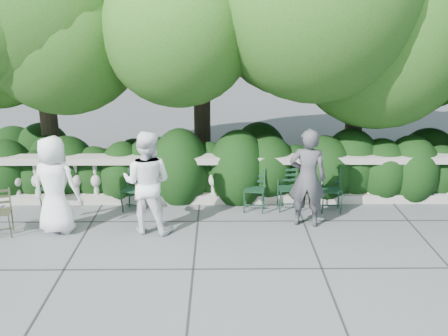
{
  "coord_description": "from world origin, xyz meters",
  "views": [
    {
      "loc": [
        -0.08,
        -7.86,
        3.89
      ],
      "look_at": [
        0.0,
        1.0,
        1.0
      ],
      "focal_mm": 40.0,
      "sensor_mm": 36.0,
      "label": 1
    }
  ],
  "objects_px": {
    "chair_c": "(132,214)",
    "chair_weathered": "(1,239)",
    "person_casual_man": "(147,182)",
    "chair_d": "(331,214)",
    "chair_f": "(289,212)",
    "person_businessman": "(55,185)",
    "chair_b": "(52,211)",
    "person_woman_grey": "(307,178)",
    "chair_e": "(253,213)"
  },
  "relations": [
    {
      "from": "person_businessman",
      "to": "person_woman_grey",
      "type": "height_order",
      "value": "person_woman_grey"
    },
    {
      "from": "chair_f",
      "to": "chair_c",
      "type": "bearing_deg",
      "value": 178.76
    },
    {
      "from": "chair_b",
      "to": "chair_weathered",
      "type": "height_order",
      "value": "same"
    },
    {
      "from": "chair_d",
      "to": "chair_e",
      "type": "xyz_separation_m",
      "value": [
        -1.53,
        0.04,
        0.0
      ]
    },
    {
      "from": "chair_c",
      "to": "chair_d",
      "type": "height_order",
      "value": "same"
    },
    {
      "from": "chair_b",
      "to": "chair_e",
      "type": "bearing_deg",
      "value": -1.24
    },
    {
      "from": "chair_e",
      "to": "person_woman_grey",
      "type": "relative_size",
      "value": 0.46
    },
    {
      "from": "person_woman_grey",
      "to": "chair_weathered",
      "type": "bearing_deg",
      "value": 17.43
    },
    {
      "from": "chair_weathered",
      "to": "chair_d",
      "type": "bearing_deg",
      "value": -5.27
    },
    {
      "from": "chair_weathered",
      "to": "chair_f",
      "type": "bearing_deg",
      "value": -2.81
    },
    {
      "from": "chair_c",
      "to": "chair_f",
      "type": "xyz_separation_m",
      "value": [
        3.1,
        0.04,
        0.0
      ]
    },
    {
      "from": "chair_d",
      "to": "chair_f",
      "type": "height_order",
      "value": "same"
    },
    {
      "from": "person_casual_man",
      "to": "chair_weathered",
      "type": "bearing_deg",
      "value": 19.65
    },
    {
      "from": "chair_weathered",
      "to": "person_woman_grey",
      "type": "distance_m",
      "value": 5.53
    },
    {
      "from": "chair_weathered",
      "to": "person_woman_grey",
      "type": "height_order",
      "value": "person_woman_grey"
    },
    {
      "from": "chair_e",
      "to": "person_woman_grey",
      "type": "xyz_separation_m",
      "value": [
        0.93,
        -0.53,
        0.92
      ]
    },
    {
      "from": "chair_e",
      "to": "chair_weathered",
      "type": "distance_m",
      "value": 4.62
    },
    {
      "from": "chair_b",
      "to": "chair_d",
      "type": "distance_m",
      "value": 5.54
    },
    {
      "from": "chair_d",
      "to": "person_woman_grey",
      "type": "distance_m",
      "value": 1.2
    },
    {
      "from": "chair_b",
      "to": "chair_weathered",
      "type": "distance_m",
      "value": 1.35
    },
    {
      "from": "chair_f",
      "to": "person_casual_man",
      "type": "bearing_deg",
      "value": -164.75
    },
    {
      "from": "chair_weathered",
      "to": "person_casual_man",
      "type": "bearing_deg",
      "value": -7.93
    },
    {
      "from": "person_casual_man",
      "to": "chair_d",
      "type": "bearing_deg",
      "value": -155.75
    },
    {
      "from": "chair_b",
      "to": "chair_c",
      "type": "height_order",
      "value": "same"
    },
    {
      "from": "chair_f",
      "to": "person_businessman",
      "type": "bearing_deg",
      "value": -171.01
    },
    {
      "from": "chair_d",
      "to": "chair_weathered",
      "type": "height_order",
      "value": "same"
    },
    {
      "from": "chair_d",
      "to": "chair_e",
      "type": "distance_m",
      "value": 1.53
    },
    {
      "from": "chair_d",
      "to": "person_casual_man",
      "type": "height_order",
      "value": "person_casual_man"
    },
    {
      "from": "chair_c",
      "to": "chair_weathered",
      "type": "xyz_separation_m",
      "value": [
        -2.1,
        -1.11,
        0.0
      ]
    },
    {
      "from": "chair_f",
      "to": "person_casual_man",
      "type": "xyz_separation_m",
      "value": [
        -2.64,
        -0.82,
        0.93
      ]
    },
    {
      "from": "chair_e",
      "to": "person_businessman",
      "type": "bearing_deg",
      "value": -159.18
    },
    {
      "from": "person_casual_man",
      "to": "chair_f",
      "type": "bearing_deg",
      "value": -150.47
    },
    {
      "from": "chair_d",
      "to": "chair_weathered",
      "type": "distance_m",
      "value": 6.11
    },
    {
      "from": "chair_c",
      "to": "chair_weathered",
      "type": "distance_m",
      "value": 2.37
    },
    {
      "from": "chair_d",
      "to": "person_casual_man",
      "type": "distance_m",
      "value": 3.66
    },
    {
      "from": "chair_e",
      "to": "person_casual_man",
      "type": "height_order",
      "value": "person_casual_man"
    },
    {
      "from": "person_businessman",
      "to": "chair_e",
      "type": "bearing_deg",
      "value": -154.98
    },
    {
      "from": "chair_b",
      "to": "person_casual_man",
      "type": "height_order",
      "value": "person_casual_man"
    },
    {
      "from": "person_casual_man",
      "to": "person_woman_grey",
      "type": "bearing_deg",
      "value": -162.92
    },
    {
      "from": "chair_b",
      "to": "person_businessman",
      "type": "height_order",
      "value": "person_businessman"
    },
    {
      "from": "chair_b",
      "to": "person_businessman",
      "type": "relative_size",
      "value": 0.48
    },
    {
      "from": "chair_e",
      "to": "chair_f",
      "type": "bearing_deg",
      "value": 12.78
    },
    {
      "from": "chair_f",
      "to": "person_casual_man",
      "type": "height_order",
      "value": "person_casual_man"
    },
    {
      "from": "chair_e",
      "to": "chair_weathered",
      "type": "xyz_separation_m",
      "value": [
        -4.49,
        -1.09,
        0.0
      ]
    },
    {
      "from": "chair_b",
      "to": "person_businessman",
      "type": "xyz_separation_m",
      "value": [
        0.45,
        -0.94,
        0.88
      ]
    },
    {
      "from": "person_businessman",
      "to": "person_casual_man",
      "type": "height_order",
      "value": "person_casual_man"
    },
    {
      "from": "chair_e",
      "to": "person_casual_man",
      "type": "bearing_deg",
      "value": -149.84
    },
    {
      "from": "person_casual_man",
      "to": "chair_b",
      "type": "bearing_deg",
      "value": -11.81
    },
    {
      "from": "person_businessman",
      "to": "person_woman_grey",
      "type": "relative_size",
      "value": 0.96
    },
    {
      "from": "chair_e",
      "to": "chair_f",
      "type": "xyz_separation_m",
      "value": [
        0.71,
        0.05,
        0.0
      ]
    }
  ]
}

